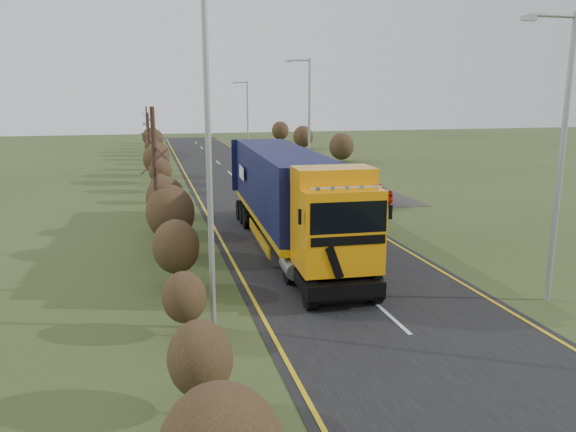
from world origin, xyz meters
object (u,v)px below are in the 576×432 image
at_px(lorry, 288,194).
at_px(speed_sign, 324,173).
at_px(streetlight_near, 559,149).
at_px(car_blue_sedan, 319,165).
at_px(car_red_hatchback, 365,191).

distance_m(lorry, speed_sign, 12.54).
relative_size(lorry, streetlight_near, 1.73).
bearing_deg(car_blue_sedan, streetlight_near, 112.48).
height_order(car_red_hatchback, streetlight_near, streetlight_near).
relative_size(lorry, car_red_hatchback, 3.65).
xyz_separation_m(lorry, streetlight_near, (6.49, -8.05, 2.46)).
distance_m(car_red_hatchback, streetlight_near, 17.64).
bearing_deg(speed_sign, streetlight_near, -86.43).
relative_size(car_red_hatchback, streetlight_near, 0.47).
bearing_deg(lorry, car_blue_sedan, 71.96).
relative_size(car_blue_sedan, streetlight_near, 0.52).
bearing_deg(streetlight_near, car_red_hatchback, 87.76).
xyz_separation_m(car_blue_sedan, speed_sign, (-2.87, -10.30, 0.87)).
relative_size(lorry, speed_sign, 6.59).
bearing_deg(streetlight_near, lorry, 128.87).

